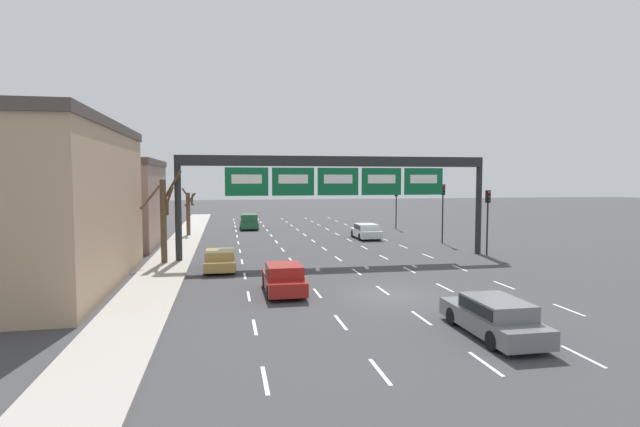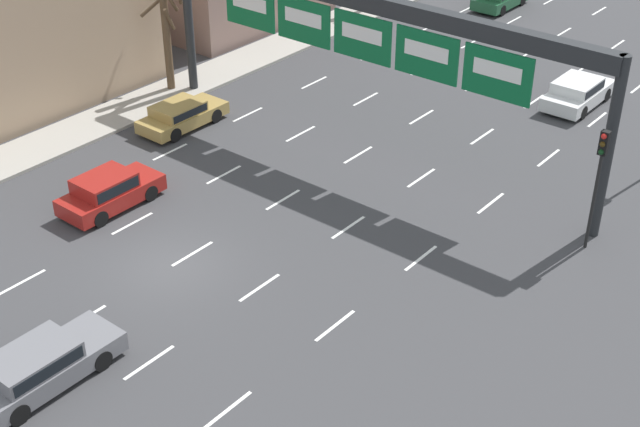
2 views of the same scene
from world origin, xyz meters
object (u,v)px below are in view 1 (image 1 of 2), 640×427
object	(u,v)px
car_gold	(220,259)
traffic_light_mid_block	(488,209)
car_white	(366,231)
traffic_light_far_end	(443,202)
traffic_light_near_gantry	(396,200)
tree_bare_second	(164,215)
sign_gantry	(337,173)
suv_green	(249,221)
car_red	(284,278)
car_grey	(494,316)
tree_bare_closest	(189,211)

from	to	relation	value
car_gold	traffic_light_mid_block	size ratio (longest dim) A/B	0.91
car_white	traffic_light_far_end	xyz separation A→B (m)	(5.50, -4.50, 2.85)
traffic_light_near_gantry	tree_bare_second	distance (m)	29.34
sign_gantry	suv_green	bearing A→B (deg)	103.63
car_red	traffic_light_mid_block	distance (m)	18.39
tree_bare_second	car_white	bearing A→B (deg)	33.66
suv_green	tree_bare_second	world-z (taller)	tree_bare_second
car_red	tree_bare_second	xyz separation A→B (m)	(-6.65, 9.48, 2.42)
sign_gantry	suv_green	xyz separation A→B (m)	(-5.15, 21.25, -4.98)
car_grey	tree_bare_closest	xyz separation A→B (m)	(-12.77, 33.43, 1.73)
car_gold	suv_green	world-z (taller)	suv_green
suv_green	tree_bare_second	xyz separation A→B (m)	(-6.39, -21.86, 2.26)
car_gold	car_red	world-z (taller)	car_red
car_grey	tree_bare_second	bearing A→B (deg)	127.09
sign_gantry	traffic_light_near_gantry	world-z (taller)	sign_gantry
car_gold	tree_bare_closest	size ratio (longest dim) A/B	0.95
traffic_light_near_gantry	traffic_light_far_end	xyz separation A→B (m)	(-0.20, -12.43, 0.37)
car_gold	traffic_light_far_end	size ratio (longest dim) A/B	0.85
sign_gantry	traffic_light_mid_block	bearing A→B (deg)	-5.10
car_gold	traffic_light_near_gantry	distance (m)	28.84
car_white	car_grey	bearing A→B (deg)	-96.97
traffic_light_near_gantry	traffic_light_mid_block	distance (m)	19.38
car_grey	car_red	bearing A→B (deg)	129.37
sign_gantry	car_gold	xyz separation A→B (m)	(-8.01, -3.31, -5.24)
traffic_light_near_gantry	tree_bare_closest	size ratio (longest dim) A/B	0.99
car_red	sign_gantry	bearing A→B (deg)	64.09
car_grey	car_gold	bearing A→B (deg)	123.19
tree_bare_closest	tree_bare_second	distance (m)	16.03
car_red	tree_bare_second	bearing A→B (deg)	125.06
tree_bare_closest	car_grey	bearing A→B (deg)	-69.10
traffic_light_mid_block	traffic_light_far_end	size ratio (longest dim) A/B	0.93
traffic_light_far_end	car_red	bearing A→B (deg)	-133.97
car_white	traffic_light_near_gantry	world-z (taller)	traffic_light_near_gantry
traffic_light_far_end	tree_bare_closest	xyz separation A→B (m)	(-21.75, 9.43, -1.12)
car_white	traffic_light_far_end	world-z (taller)	traffic_light_far_end
car_gold	traffic_light_near_gantry	world-z (taller)	traffic_light_near_gantry
suv_green	tree_bare_second	distance (m)	22.88
tree_bare_closest	traffic_light_mid_block	bearing A→B (deg)	-36.64
car_white	tree_bare_closest	xyz separation A→B (m)	(-16.25, 4.93, 1.73)
traffic_light_near_gantry	traffic_light_mid_block	bearing A→B (deg)	-89.79
suv_green	traffic_light_mid_block	bearing A→B (deg)	-54.21
sign_gantry	tree_bare_closest	xyz separation A→B (m)	(-11.15, 15.41, -3.45)
car_white	tree_bare_second	distance (m)	20.15
traffic_light_near_gantry	tree_bare_closest	xyz separation A→B (m)	(-21.95, -3.00, -0.75)
car_gold	tree_bare_closest	world-z (taller)	tree_bare_closest
car_gold	traffic_light_mid_block	xyz separation A→B (m)	(18.88, 2.34, 2.69)
traffic_light_mid_block	tree_bare_closest	size ratio (longest dim) A/B	1.04
car_grey	suv_green	distance (m)	39.85
car_white	car_gold	size ratio (longest dim) A/B	1.03
car_red	suv_green	distance (m)	31.34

